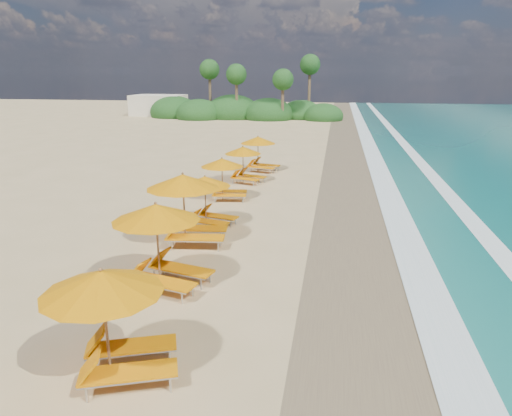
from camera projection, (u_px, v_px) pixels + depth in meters
The scene contains 12 objects.
ground at pixel (256, 239), 17.60m from camera, with size 160.00×160.00×0.00m, color tan.
wet_sand at pixel (366, 245), 16.95m from camera, with size 4.00×160.00×0.01m, color olive.
surf_foam at pixel (445, 249), 16.51m from camera, with size 4.00×160.00×0.01m.
station_1 at pixel (115, 317), 9.32m from camera, with size 3.11×3.06×2.42m.
station_2 at pixel (163, 240), 13.34m from camera, with size 3.14×3.04×2.53m.
station_3 at pixel (190, 204), 16.74m from camera, with size 3.04×2.87×2.63m.
station_4 at pixel (209, 198), 18.76m from camera, with size 2.59×2.50×2.08m.
station_5 at pixel (226, 176), 22.67m from camera, with size 2.44×2.31×2.08m.
station_6 at pixel (246, 162), 26.14m from camera, with size 2.65×2.60×2.07m.
station_7 at pixel (261, 152), 29.12m from camera, with size 2.74×2.65×2.21m.
treeline at pixel (240, 111), 62.01m from camera, with size 25.80×8.80×9.74m.
beach_building at pixel (159, 105), 66.20m from camera, with size 7.00×5.00×2.80m, color beige.
Camera 1 is at (2.78, -16.34, 6.01)m, focal length 33.21 mm.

